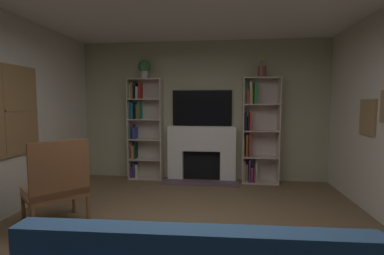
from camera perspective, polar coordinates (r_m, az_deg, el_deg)
name	(u,v)px	position (r m, az deg, el deg)	size (l,w,h in m)	color
wall_back_accent	(202,111)	(5.50, 2.13, 3.43)	(4.92, 0.06, 2.71)	#ADA887
fireplace	(202,152)	(5.44, 1.99, -5.01)	(1.42, 0.52, 1.06)	white
tv	(202,108)	(5.44, 2.09, 4.00)	(1.15, 0.06, 0.69)	black
bookshelf_left	(142,128)	(5.61, -10.15, -0.01)	(0.67, 0.28, 1.98)	beige
bookshelf_right	(256,132)	(5.39, 12.93, -0.89)	(0.67, 0.33, 1.98)	beige
potted_plant	(144,68)	(5.56, -9.74, 12.01)	(0.24, 0.24, 0.36)	silver
vase_with_flowers	(262,71)	(5.38, 14.13, 11.20)	(0.15, 0.15, 0.39)	brown
armchair	(57,185)	(3.76, -26.06, -10.49)	(0.86, 0.86, 1.08)	brown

